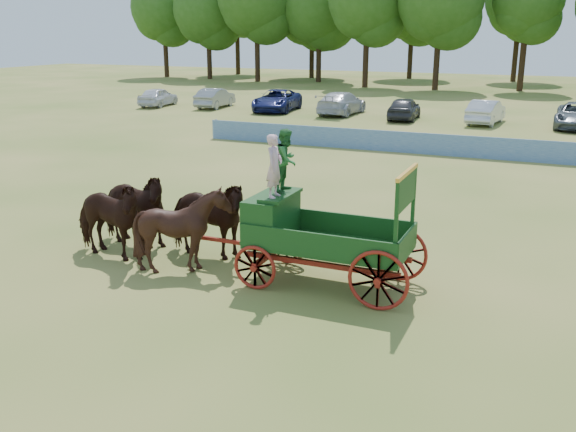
{
  "coord_description": "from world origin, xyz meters",
  "views": [
    {
      "loc": [
        4.32,
        -13.54,
        5.97
      ],
      "look_at": [
        -2.04,
        1.13,
        1.3
      ],
      "focal_mm": 40.0,
      "sensor_mm": 36.0,
      "label": 1
    }
  ],
  "objects": [
    {
      "name": "ground",
      "position": [
        0.0,
        0.0,
        0.0
      ],
      "size": [
        160.0,
        160.0,
        0.0
      ],
      "primitive_type": "plane",
      "color": "#AA914C",
      "rests_on": "ground"
    },
    {
      "name": "horse_lead_left",
      "position": [
        -6.65,
        -0.42,
        1.1
      ],
      "size": [
        2.71,
        1.46,
        2.2
      ],
      "primitive_type": "imported",
      "rotation": [
        0.0,
        0.0,
        1.46
      ],
      "color": "black",
      "rests_on": "ground"
    },
    {
      "name": "horse_lead_right",
      "position": [
        -6.65,
        0.68,
        1.1
      ],
      "size": [
        2.69,
        1.4,
        2.2
      ],
      "primitive_type": "imported",
      "rotation": [
        0.0,
        0.0,
        1.48
      ],
      "color": "black",
      "rests_on": "ground"
    },
    {
      "name": "horse_wheel_left",
      "position": [
        -4.25,
        -0.42,
        1.1
      ],
      "size": [
        2.37,
        2.21,
        2.2
      ],
      "primitive_type": "imported",
      "rotation": [
        0.0,
        0.0,
        1.32
      ],
      "color": "black",
      "rests_on": "ground"
    },
    {
      "name": "horse_wheel_right",
      "position": [
        -4.25,
        0.68,
        1.1
      ],
      "size": [
        2.63,
        1.26,
        2.2
      ],
      "primitive_type": "imported",
      "rotation": [
        0.0,
        0.0,
        1.54
      ],
      "color": "black",
      "rests_on": "ground"
    },
    {
      "name": "farm_dray",
      "position": [
        -1.29,
        0.16,
        1.61
      ],
      "size": [
        6.0,
        2.0,
        3.67
      ],
      "color": "#A62E10",
      "rests_on": "ground"
    },
    {
      "name": "sponsor_banner",
      "position": [
        -1.0,
        18.0,
        0.53
      ],
      "size": [
        26.0,
        0.08,
        1.05
      ],
      "primitive_type": "cube",
      "color": "#1B5093",
      "rests_on": "ground"
    },
    {
      "name": "parked_cars",
      "position": [
        2.06,
        30.49,
        0.77
      ],
      "size": [
        57.83,
        7.6,
        1.63
      ],
      "color": "silver",
      "rests_on": "ground"
    }
  ]
}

